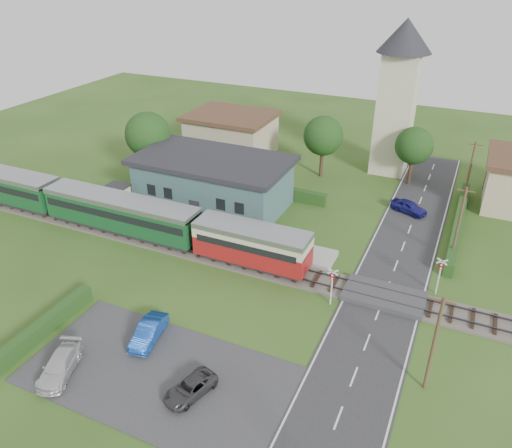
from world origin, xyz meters
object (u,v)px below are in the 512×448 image
at_px(crossing_signal_near, 332,281).
at_px(car_park_silver, 60,366).
at_px(equipment_hut, 117,197).
at_px(station_building, 213,181).
at_px(car_park_dark, 190,388).
at_px(pedestrian_near, 232,231).
at_px(crossing_signal_far, 440,271).
at_px(car_park_blue, 149,332).
at_px(car_on_road, 409,207).
at_px(train, 95,206).
at_px(church_tower, 399,87).
at_px(house_west, 231,134).
at_px(pedestrian_far, 119,199).

xyz_separation_m(crossing_signal_near, car_park_silver, (-13.60, -14.09, -1.44)).
bearing_deg(equipment_hut, car_park_silver, -61.26).
bearing_deg(car_park_silver, station_building, 76.76).
height_order(car_park_dark, pedestrian_near, pedestrian_near).
height_order(crossing_signal_near, pedestrian_near, crossing_signal_near).
height_order(crossing_signal_far, car_park_dark, crossing_signal_far).
height_order(equipment_hut, car_park_blue, equipment_hut).
bearing_deg(car_on_road, train, 141.87).
height_order(car_park_silver, pedestrian_near, pedestrian_near).
distance_m(church_tower, pedestrian_near, 26.84).
xyz_separation_m(equipment_hut, crossing_signal_near, (24.40, -5.61, 0.39)).
bearing_deg(pedestrian_near, house_west, -68.52).
distance_m(station_building, house_west, 14.87).
bearing_deg(pedestrian_near, equipment_hut, -8.20).
bearing_deg(pedestrian_far, car_park_silver, -174.14).
bearing_deg(pedestrian_far, car_park_dark, -155.74).
xyz_separation_m(equipment_hut, church_tower, (23.00, 22.80, 8.48)).
distance_m(equipment_hut, pedestrian_far, 0.55).
height_order(station_building, car_park_blue, station_building).
xyz_separation_m(car_park_silver, pedestrian_near, (2.60, 19.07, 0.59)).
bearing_deg(car_park_silver, house_west, 81.66).
relative_size(crossing_signal_far, car_park_silver, 0.76).
height_order(church_tower, car_on_road, church_tower).
distance_m(crossing_signal_near, pedestrian_far, 25.22).
distance_m(equipment_hut, train, 3.23).
height_order(train, church_tower, church_tower).
xyz_separation_m(train, car_on_road, (27.36, 15.60, -1.48)).
bearing_deg(pedestrian_far, crossing_signal_near, -126.36).
xyz_separation_m(train, pedestrian_near, (13.54, 2.57, -0.88)).
relative_size(house_west, car_park_blue, 2.74).
distance_m(car_on_road, pedestrian_near, 19.00).
relative_size(crossing_signal_near, car_park_dark, 0.92).
bearing_deg(car_park_silver, equipment_hut, 99.23).
bearing_deg(house_west, crossing_signal_near, -49.89).
bearing_deg(car_park_blue, pedestrian_far, 123.43).
relative_size(equipment_hut, pedestrian_far, 1.40).
relative_size(crossing_signal_far, car_park_blue, 0.83).
xyz_separation_m(crossing_signal_far, car_park_dark, (-12.32, -16.96, -1.57)).
bearing_deg(church_tower, car_on_road, -67.85).
height_order(car_on_road, car_park_silver, car_on_road).
height_order(house_west, crossing_signal_far, house_west).
distance_m(church_tower, crossing_signal_near, 29.57).
xyz_separation_m(house_west, car_park_silver, (7.80, -39.50, -2.09)).
distance_m(car_on_road, pedestrian_far, 29.85).
distance_m(train, car_park_silver, 19.85).
bearing_deg(train, church_tower, 48.34).
distance_m(equipment_hut, car_on_road, 29.94).
bearing_deg(train, pedestrian_far, 89.32).
bearing_deg(car_on_road, station_building, 131.13).
relative_size(station_building, car_park_blue, 4.06).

